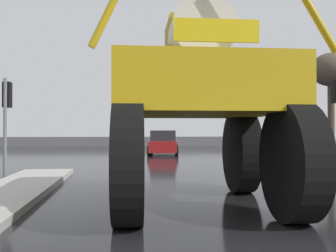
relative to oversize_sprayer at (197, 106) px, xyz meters
name	(u,v)px	position (x,y,z in m)	size (l,w,h in m)	color
ground_plane	(163,158)	(0.65, 13.09, -2.03)	(120.00, 120.00, 0.00)	black
oversize_sprayer	(197,106)	(0.00, 0.00, 0.00)	(4.10, 5.21, 4.93)	black
sedan_ahead	(163,143)	(1.01, 16.59, -1.32)	(2.28, 4.28, 1.52)	maroon
traffic_signal_near_left	(7,106)	(-5.32, 5.31, 0.31)	(0.24, 0.54, 3.23)	slate
traffic_signal_far_left	(117,112)	(-2.07, 22.93, 0.92)	(0.24, 0.55, 4.05)	slate
bare_tree_right	(331,72)	(11.19, 14.43, 3.08)	(2.42, 2.42, 6.32)	#473828
roadside_barrier	(147,141)	(0.65, 28.92, -1.58)	(32.08, 0.24, 0.90)	#59595B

